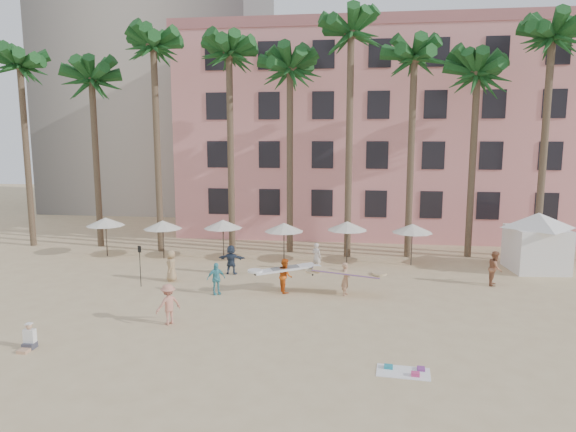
% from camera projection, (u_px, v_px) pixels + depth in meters
% --- Properties ---
extents(ground, '(120.00, 120.00, 0.00)m').
position_uv_depth(ground, '(266.00, 337.00, 20.57)').
color(ground, '#D1B789').
rests_on(ground, ground).
extents(pink_hotel, '(35.00, 14.00, 16.00)m').
position_uv_depth(pink_hotel, '(398.00, 136.00, 43.91)').
color(pink_hotel, pink).
rests_on(pink_hotel, ground).
extents(palm_row, '(44.40, 5.40, 16.30)m').
position_uv_depth(palm_row, '(312.00, 58.00, 33.20)').
color(palm_row, brown).
rests_on(palm_row, ground).
extents(umbrella_row, '(22.50, 2.70, 2.73)m').
position_uv_depth(umbrella_row, '(253.00, 225.00, 32.84)').
color(umbrella_row, '#332B23').
rests_on(umbrella_row, ground).
extents(cabana, '(4.88, 4.88, 3.50)m').
position_uv_depth(cabana, '(537.00, 237.00, 30.50)').
color(cabana, white).
rests_on(cabana, ground).
extents(beach_towel, '(1.88, 1.16, 0.14)m').
position_uv_depth(beach_towel, '(405.00, 371.00, 17.52)').
color(beach_towel, white).
rests_on(beach_towel, ground).
extents(carrier_yellow, '(3.34, 0.78, 1.70)m').
position_uv_depth(carrier_yellow, '(346.00, 276.00, 25.87)').
color(carrier_yellow, tan).
rests_on(carrier_yellow, ground).
extents(carrier_white, '(3.20, 1.91, 1.77)m').
position_uv_depth(carrier_white, '(285.00, 274.00, 26.39)').
color(carrier_white, orange).
rests_on(carrier_white, ground).
extents(beachgoers, '(18.46, 10.58, 1.88)m').
position_uv_depth(beachgoers, '(272.00, 272.00, 27.02)').
color(beachgoers, tan).
rests_on(beachgoers, ground).
extents(paddle, '(0.18, 0.04, 2.23)m').
position_uv_depth(paddle, '(140.00, 261.00, 27.29)').
color(paddle, black).
rests_on(paddle, ground).
extents(seated_man, '(0.43, 0.75, 0.98)m').
position_uv_depth(seated_man, '(29.00, 340.00, 19.42)').
color(seated_man, '#3F3F4C').
rests_on(seated_man, ground).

